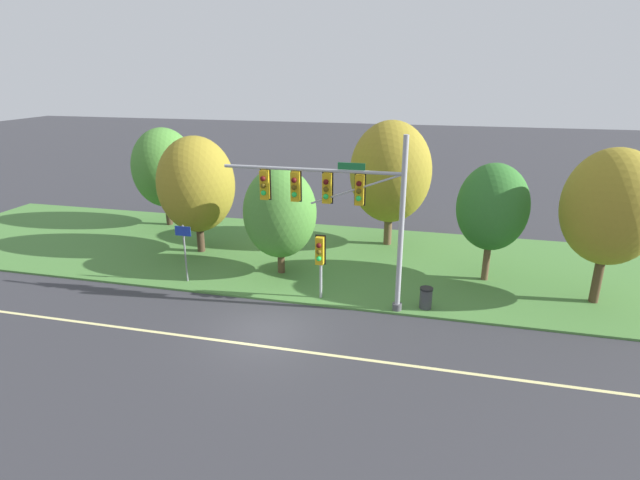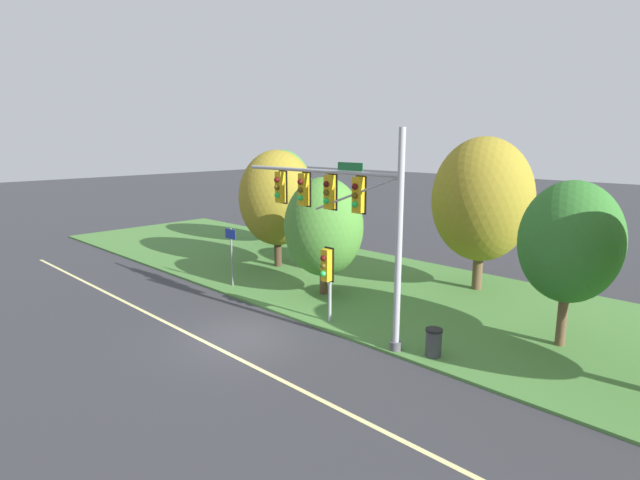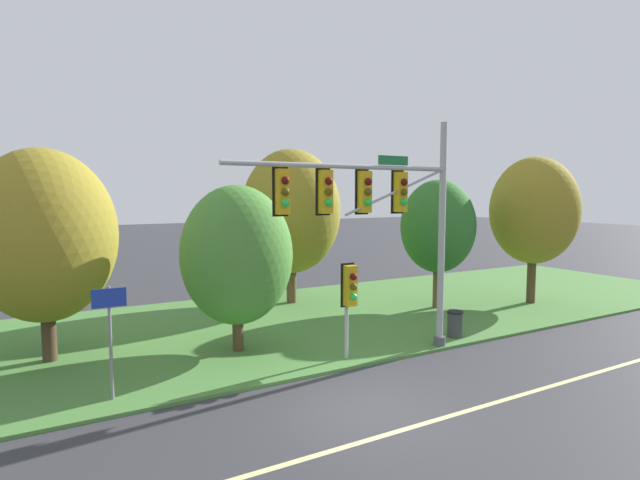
{
  "view_description": "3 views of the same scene",
  "coord_description": "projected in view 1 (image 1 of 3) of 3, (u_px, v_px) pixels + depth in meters",
  "views": [
    {
      "loc": [
        6.25,
        -16.49,
        9.75
      ],
      "look_at": [
        1.44,
        3.13,
        2.84
      ],
      "focal_mm": 28.0,
      "sensor_mm": 36.0,
      "label": 1
    },
    {
      "loc": [
        14.01,
        -10.25,
        7.1
      ],
      "look_at": [
        1.05,
        3.08,
        3.29
      ],
      "focal_mm": 28.0,
      "sensor_mm": 36.0,
      "label": 2
    },
    {
      "loc": [
        -6.62,
        -9.4,
        5.13
      ],
      "look_at": [
        1.08,
        4.18,
        3.7
      ],
      "focal_mm": 28.0,
      "sensor_mm": 36.0,
      "label": 3
    }
  ],
  "objects": [
    {
      "name": "route_sign_post",
      "position": [
        184.0,
        245.0,
        23.43
      ],
      "size": [
        0.79,
        0.08,
        2.82
      ],
      "color": "slate",
      "rests_on": "grass_verge"
    },
    {
      "name": "tree_left_of_mast",
      "position": [
        196.0,
        185.0,
        26.79
      ],
      "size": [
        4.14,
        4.14,
        6.4
      ],
      "color": "#423021",
      "rests_on": "grass_verge"
    },
    {
      "name": "trash_bin",
      "position": [
        426.0,
        298.0,
        21.18
      ],
      "size": [
        0.56,
        0.56,
        0.93
      ],
      "color": "#38383D",
      "rests_on": "grass_verge"
    },
    {
      "name": "grass_verge",
      "position": [
        317.0,
        257.0,
        27.29
      ],
      "size": [
        48.0,
        11.5,
        0.1
      ],
      "primitive_type": "cube",
      "color": "#477A38",
      "rests_on": "ground"
    },
    {
      "name": "tree_mid_verge",
      "position": [
        390.0,
        172.0,
        27.8
      ],
      "size": [
        4.55,
        4.55,
        7.09
      ],
      "color": "brown",
      "rests_on": "grass_verge"
    },
    {
      "name": "tree_behind_signpost",
      "position": [
        280.0,
        213.0,
        24.09
      ],
      "size": [
        3.56,
        3.56,
        5.33
      ],
      "color": "#4C3823",
      "rests_on": "grass_verge"
    },
    {
      "name": "pedestrian_signal_near_kerb",
      "position": [
        320.0,
        254.0,
        21.46
      ],
      "size": [
        0.46,
        0.55,
        2.96
      ],
      "color": "#9EA0A5",
      "rests_on": "grass_verge"
    },
    {
      "name": "traffic_signal_mast",
      "position": [
        340.0,
        201.0,
        20.22
      ],
      "size": [
        7.68,
        0.49,
        7.34
      ],
      "color": "#9EA0A5",
      "rests_on": "grass_verge"
    },
    {
      "name": "lane_stripe",
      "position": [
        255.0,
        345.0,
        18.62
      ],
      "size": [
        36.0,
        0.16,
        0.01
      ],
      "primitive_type": "cube",
      "color": "beige",
      "rests_on": "ground"
    },
    {
      "name": "tree_tall_centre",
      "position": [
        492.0,
        207.0,
        23.07
      ],
      "size": [
        3.27,
        3.27,
        5.68
      ],
      "color": "brown",
      "rests_on": "grass_verge"
    },
    {
      "name": "ground_plane",
      "position": [
        266.0,
        330.0,
        19.72
      ],
      "size": [
        160.0,
        160.0,
        0.0
      ],
      "primitive_type": "plane",
      "color": "#333338"
    },
    {
      "name": "tree_nearest_road",
      "position": [
        164.0,
        168.0,
        31.63
      ],
      "size": [
        4.01,
        4.01,
        6.27
      ],
      "color": "#423021",
      "rests_on": "grass_verge"
    },
    {
      "name": "tree_right_far",
      "position": [
        611.0,
        208.0,
        20.52
      ],
      "size": [
        3.92,
        3.92,
        6.74
      ],
      "color": "#4C3823",
      "rests_on": "grass_verge"
    }
  ]
}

